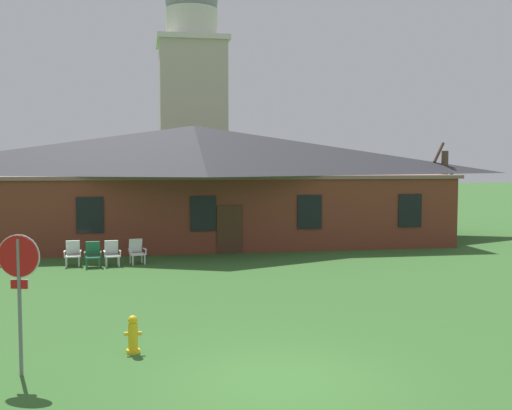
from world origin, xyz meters
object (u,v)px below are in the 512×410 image
Objects in this scene: lawn_chair_near_door at (93,254)px; lawn_chair_left_end at (112,253)px; stop_sign at (19,276)px; lawn_chair_middle at (137,251)px; fire_hydrant at (133,335)px; lawn_chair_by_porch at (73,253)px.

lawn_chair_near_door and lawn_chair_left_end have the same top height.
lawn_chair_near_door is (0.26, 12.10, -1.37)m from stop_sign.
lawn_chair_middle is 1.21× the size of fire_hydrant.
lawn_chair_by_porch is 1.00× the size of lawn_chair_middle.
lawn_chair_by_porch reaches higher than fire_hydrant.
fire_hydrant is (1.74, -11.08, -0.12)m from lawn_chair_near_door.
lawn_chair_near_door is at bearing 88.75° from stop_sign.
lawn_chair_by_porch is at bearing 171.61° from lawn_chair_left_end.
lawn_chair_by_porch is 2.39m from lawn_chair_middle.
lawn_chair_near_door is at bearing 98.95° from fire_hydrant.
lawn_chair_near_door is at bearing -27.22° from lawn_chair_by_porch.
lawn_chair_by_porch is 1.00× the size of lawn_chair_near_door.
fire_hydrant is (2.52, -11.48, -0.12)m from lawn_chair_by_porch.
lawn_chair_left_end is at bearing 85.55° from stop_sign.
lawn_chair_left_end and lawn_chair_middle have the same top height.
fire_hydrant is (2.01, 1.02, -1.49)m from stop_sign.
stop_sign is 2.75× the size of lawn_chair_left_end.
lawn_chair_by_porch is at bearing 92.34° from stop_sign.
lawn_chair_left_end is at bearing 95.34° from fire_hydrant.
lawn_chair_middle is (0.93, 0.33, 0.00)m from lawn_chair_left_end.
stop_sign reaches higher than lawn_chair_middle.
lawn_chair_near_door is 1.00× the size of lawn_chair_middle.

